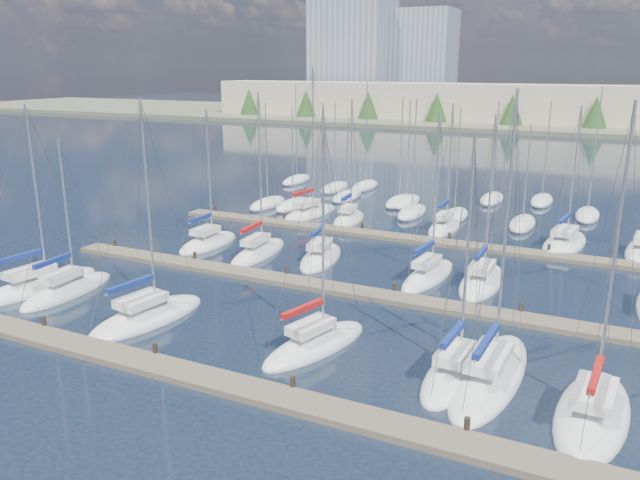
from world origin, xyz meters
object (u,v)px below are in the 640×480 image
at_px(sailboat_j, 321,257).
at_px(sailboat_p, 444,227).
at_px(sailboat_q, 565,243).
at_px(sailboat_e, 456,372).
at_px(sailboat_a, 37,286).
at_px(sailboat_n, 309,213).
at_px(sailboat_i, 258,252).
at_px(sailboat_k, 428,276).
at_px(sailboat_h, 208,243).
at_px(sailboat_g, 593,414).
at_px(sailboat_b, 68,291).
at_px(sailboat_o, 349,219).
at_px(sailboat_f, 490,375).
at_px(sailboat_d, 315,345).
at_px(sailboat_l, 482,281).
at_px(sailboat_c, 147,317).

height_order(sailboat_j, sailboat_p, sailboat_j).
distance_m(sailboat_q, sailboat_e, 26.56).
bearing_deg(sailboat_a, sailboat_j, 51.13).
relative_size(sailboat_a, sailboat_n, 0.85).
xyz_separation_m(sailboat_i, sailboat_k, (13.74, 0.40, -0.00)).
bearing_deg(sailboat_h, sailboat_e, -27.93).
distance_m(sailboat_h, sailboat_e, 27.76).
height_order(sailboat_g, sailboat_q, sailboat_g).
bearing_deg(sailboat_j, sailboat_b, -140.47).
bearing_deg(sailboat_k, sailboat_n, 146.42).
distance_m(sailboat_j, sailboat_g, 25.23).
xyz_separation_m(sailboat_q, sailboat_o, (-19.52, -0.25, 0.03)).
relative_size(sailboat_b, sailboat_f, 0.76).
bearing_deg(sailboat_k, sailboat_d, -93.25).
bearing_deg(sailboat_f, sailboat_a, -176.14).
bearing_deg(sailboat_a, sailboat_i, 61.10).
relative_size(sailboat_i, sailboat_a, 1.03).
relative_size(sailboat_j, sailboat_p, 1.05).
xyz_separation_m(sailboat_p, sailboat_e, (7.84, -27.19, -0.00)).
relative_size(sailboat_i, sailboat_q, 1.09).
relative_size(sailboat_p, sailboat_e, 0.98).
bearing_deg(sailboat_p, sailboat_j, -113.95).
bearing_deg(sailboat_d, sailboat_g, 11.76).
xyz_separation_m(sailboat_a, sailboat_p, (20.53, 27.44, 0.01)).
xyz_separation_m(sailboat_j, sailboat_d, (6.53, -14.17, 0.00)).
distance_m(sailboat_f, sailboat_h, 28.94).
bearing_deg(sailboat_g, sailboat_e, 173.39).
bearing_deg(sailboat_h, sailboat_f, -25.70).
distance_m(sailboat_k, sailboat_f, 14.61).
bearing_deg(sailboat_l, sailboat_e, -83.62).
distance_m(sailboat_k, sailboat_l, 3.68).
relative_size(sailboat_c, sailboat_h, 1.13).
xyz_separation_m(sailboat_k, sailboat_p, (-2.54, 13.87, -0.00)).
bearing_deg(sailboat_b, sailboat_k, 29.74).
height_order(sailboat_j, sailboat_e, sailboat_j).
relative_size(sailboat_p, sailboat_o, 0.98).
relative_size(sailboat_l, sailboat_d, 0.97).
bearing_deg(sailboat_o, sailboat_j, -82.17).
distance_m(sailboat_a, sailboat_b, 2.51).
bearing_deg(sailboat_q, sailboat_c, -119.21).
xyz_separation_m(sailboat_a, sailboat_e, (28.37, 0.25, 0.01)).
xyz_separation_m(sailboat_b, sailboat_f, (27.44, 0.39, -0.00)).
relative_size(sailboat_k, sailboat_c, 0.90).
height_order(sailboat_e, sailboat_o, sailboat_o).
distance_m(sailboat_i, sailboat_n, 13.98).
height_order(sailboat_d, sailboat_f, sailboat_f).
bearing_deg(sailboat_i, sailboat_g, -32.87).
height_order(sailboat_i, sailboat_d, sailboat_i).
height_order(sailboat_i, sailboat_n, sailboat_n).
relative_size(sailboat_l, sailboat_c, 0.90).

